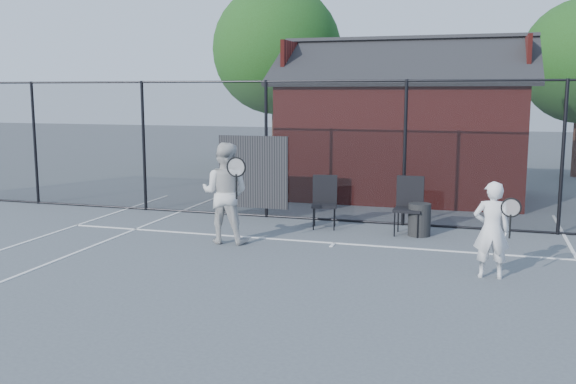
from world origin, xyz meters
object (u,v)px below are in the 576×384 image
(clubhouse, at_px, (404,135))
(chair_left, at_px, (408,207))
(chair_right, at_px, (324,203))
(player_back, at_px, (225,193))
(waste_bin, at_px, (419,220))
(player_front, at_px, (492,230))

(clubhouse, distance_m, chair_left, 5.06)
(chair_left, distance_m, chair_right, 1.71)
(player_back, xyz_separation_m, waste_bin, (3.36, 1.60, -0.61))
(chair_right, height_order, waste_bin, chair_right)
(player_back, bearing_deg, clubhouse, 69.39)
(chair_left, distance_m, waste_bin, 0.32)
(clubhouse, relative_size, waste_bin, 10.29)
(player_back, bearing_deg, chair_right, 50.35)
(player_front, xyz_separation_m, player_back, (-4.65, 0.97, 0.19))
(player_front, xyz_separation_m, chair_right, (-3.21, 2.71, -0.21))
(player_front, distance_m, chair_right, 4.21)
(player_front, bearing_deg, chair_left, 120.41)
(player_front, height_order, player_back, player_back)
(clubhouse, relative_size, chair_left, 5.89)
(waste_bin, bearing_deg, clubhouse, 100.63)
(player_back, bearing_deg, chair_left, 26.93)
(player_front, bearing_deg, clubhouse, 106.47)
(clubhouse, distance_m, player_back, 6.97)
(clubhouse, bearing_deg, player_back, -110.61)
(player_back, height_order, waste_bin, player_back)
(chair_left, relative_size, waste_bin, 1.75)
(player_front, height_order, chair_right, player_front)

